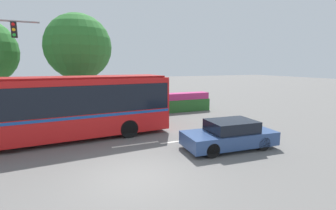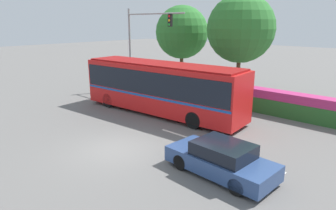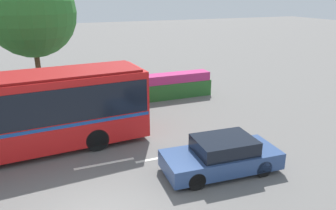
{
  "view_description": "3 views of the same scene",
  "coord_description": "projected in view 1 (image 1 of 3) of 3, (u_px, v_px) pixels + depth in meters",
  "views": [
    {
      "loc": [
        -2.02,
        -7.91,
        3.95
      ],
      "look_at": [
        2.84,
        3.67,
        1.86
      ],
      "focal_mm": 25.85,
      "sensor_mm": 36.0,
      "label": 1
    },
    {
      "loc": [
        10.71,
        -8.19,
        5.86
      ],
      "look_at": [
        0.25,
        3.42,
        1.54
      ],
      "focal_mm": 32.12,
      "sensor_mm": 36.0,
      "label": 2
    },
    {
      "loc": [
        -1.02,
        -8.23,
        6.46
      ],
      "look_at": [
        3.77,
        3.57,
        2.09
      ],
      "focal_mm": 35.04,
      "sensor_mm": 36.0,
      "label": 3
    }
  ],
  "objects": [
    {
      "name": "ground_plane",
      "position": [
        134.0,
        177.0,
        8.61
      ],
      "size": [
        140.0,
        140.0,
        0.0
      ],
      "primitive_type": "plane",
      "color": "slate"
    },
    {
      "name": "city_bus",
      "position": [
        59.0,
        105.0,
        12.55
      ],
      "size": [
        11.67,
        3.35,
        3.35
      ],
      "rotation": [
        0.0,
        0.0,
        3.21
      ],
      "color": "red",
      "rests_on": "ground"
    },
    {
      "name": "sedan_foreground",
      "position": [
        229.0,
        135.0,
        11.56
      ],
      "size": [
        4.5,
        2.14,
        1.35
      ],
      "rotation": [
        0.0,
        0.0,
        3.08
      ],
      "color": "navy",
      "rests_on": "ground"
    },
    {
      "name": "flowering_hedge",
      "position": [
        155.0,
        104.0,
        19.87
      ],
      "size": [
        9.81,
        1.06,
        1.57
      ],
      "color": "#286028",
      "rests_on": "ground"
    },
    {
      "name": "street_tree_centre",
      "position": [
        78.0,
        47.0,
        19.26
      ],
      "size": [
        5.19,
        5.19,
        7.97
      ],
      "color": "brown",
      "rests_on": "ground"
    },
    {
      "name": "lane_stripe_near",
      "position": [
        136.0,
        144.0,
        12.14
      ],
      "size": [
        2.4,
        0.16,
        0.01
      ],
      "primitive_type": "cube",
      "color": "silver",
      "rests_on": "ground"
    },
    {
      "name": "lane_stripe_mid",
      "position": [
        182.0,
        141.0,
        12.7
      ],
      "size": [
        2.4,
        0.16,
        0.01
      ],
      "primitive_type": "cube",
      "color": "silver",
      "rests_on": "ground"
    },
    {
      "name": "lane_stripe_far",
      "position": [
        220.0,
        136.0,
        13.6
      ],
      "size": [
        2.4,
        0.16,
        0.01
      ],
      "primitive_type": "cube",
      "color": "silver",
      "rests_on": "ground"
    }
  ]
}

